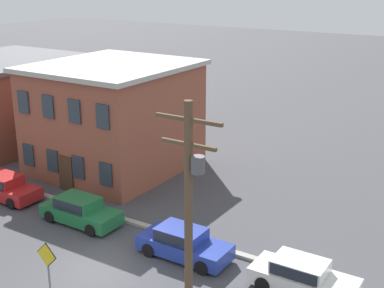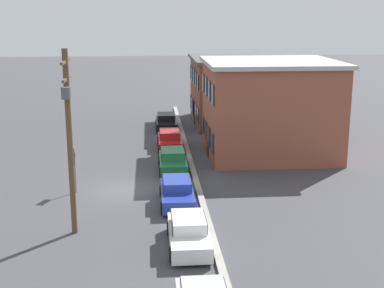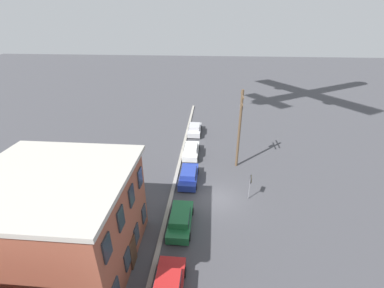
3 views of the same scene
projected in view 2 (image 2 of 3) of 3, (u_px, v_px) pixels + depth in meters
The scene contains 11 objects.
ground_plane at pixel (125, 190), 32.62m from camera, with size 200.00×200.00×0.00m, color #424247.
kerb_strip at pixel (198, 187), 32.95m from camera, with size 56.00×0.36×0.16m, color #9E998E.
apartment_corner at pixel (251, 90), 51.70m from camera, with size 10.50×11.41×6.35m.
apartment_midblock at pixel (269, 108), 40.10m from camera, with size 9.01×9.75×7.10m.
car_black at pixel (166, 121), 49.24m from camera, with size 4.40×1.92×1.43m.
car_red at pixel (170, 139), 42.34m from camera, with size 4.40×1.92×1.43m.
car_green at pixel (173, 160), 36.53m from camera, with size 4.40×1.92×1.43m.
car_blue at pixel (177, 191), 30.18m from camera, with size 4.40×1.92×1.43m.
car_white at pixel (189, 231), 24.66m from camera, with size 4.40×1.92×1.43m.
caution_sign at pixel (74, 163), 31.77m from camera, with size 1.06×0.08×2.75m.
utility_pole at pixel (69, 133), 25.13m from camera, with size 2.40×0.44×8.99m.
Camera 2 is at (31.19, 1.58, 10.64)m, focal length 50.00 mm.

